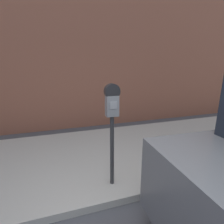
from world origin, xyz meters
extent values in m
cube|color=#ADAAA3|center=(0.00, 2.20, 0.06)|extent=(24.00, 2.80, 0.12)
cube|color=#935642|center=(0.00, 4.41, 2.90)|extent=(24.00, 0.30, 5.79)
cylinder|color=#2D2D30|center=(0.06, 1.16, 0.67)|extent=(0.06, 0.06, 1.11)
cube|color=slate|center=(0.06, 1.16, 1.37)|extent=(0.18, 0.12, 0.29)
cube|color=gray|center=(0.06, 1.10, 1.39)|extent=(0.10, 0.01, 0.10)
cylinder|color=black|center=(0.06, 1.16, 1.58)|extent=(0.22, 0.09, 0.22)
cylinder|color=black|center=(1.07, 0.36, 0.35)|extent=(0.72, 0.25, 0.71)
camera|label=1|loc=(-0.67, -1.11, 1.91)|focal=28.00mm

